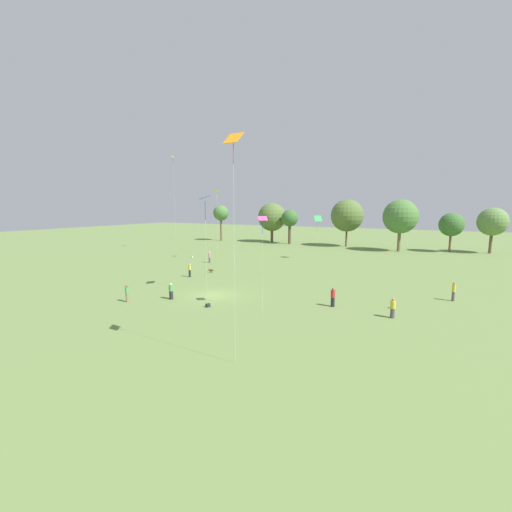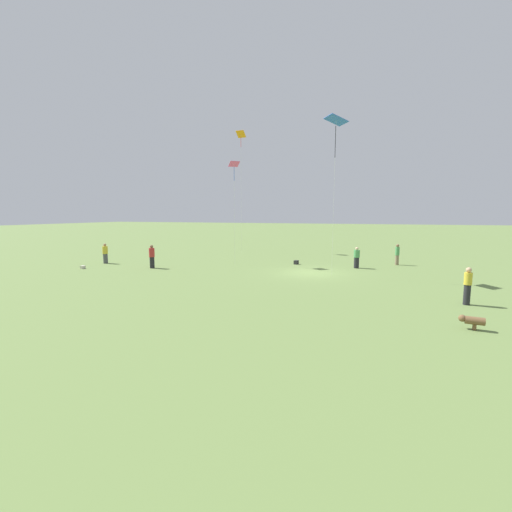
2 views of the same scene
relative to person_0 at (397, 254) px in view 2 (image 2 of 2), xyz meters
The scene contains 12 objects.
ground_plane 8.53m from the person_0, 45.03° to the left, with size 240.00×240.00×0.00m, color olive.
person_0 is the anchor object (origin of this frame).
person_1 19.67m from the person_0, 23.70° to the left, with size 0.58×0.58×1.79m.
person_2 12.47m from the person_0, 100.49° to the left, with size 0.44×0.44×1.75m.
person_3 4.15m from the person_0, 42.29° to the left, with size 0.64×0.64×1.63m.
person_4 24.33m from the person_0, 16.80° to the left, with size 0.56×0.56×1.69m.
kite_0 15.07m from the person_0, 16.24° to the left, with size 1.08×1.07×8.36m.
kite_3 20.73m from the person_0, 21.07° to the right, with size 1.00×0.80×13.17m.
kite_4 12.16m from the person_0, 56.76° to the left, with size 1.69×1.71×10.35m.
dog_0 16.20m from the person_0, 95.57° to the left, with size 0.85×0.35×0.51m.
picnic_bag_0 24.92m from the person_0, 23.39° to the left, with size 0.29×0.32×0.23m.
picnic_bag_2 8.26m from the person_0, 16.42° to the left, with size 0.38×0.45×0.32m.
Camera 2 is at (-4.05, 24.01, 4.19)m, focal length 24.00 mm.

